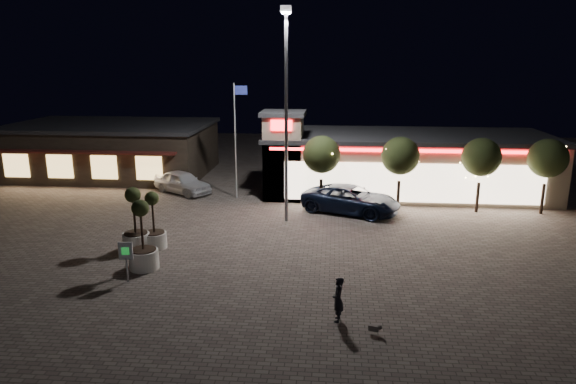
# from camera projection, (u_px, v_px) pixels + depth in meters

# --- Properties ---
(ground) EXTENTS (90.00, 90.00, 0.00)m
(ground) POSITION_uv_depth(u_px,v_px,m) (227.00, 272.00, 23.63)
(ground) COLOR #645951
(ground) RESTS_ON ground
(retail_building) EXTENTS (20.40, 8.40, 6.10)m
(retail_building) POSITION_uv_depth(u_px,v_px,m) (398.00, 162.00, 37.47)
(retail_building) COLOR gray
(retail_building) RESTS_ON ground
(restaurant_building) EXTENTS (16.40, 11.00, 4.30)m
(restaurant_building) POSITION_uv_depth(u_px,v_px,m) (112.00, 148.00, 43.57)
(restaurant_building) COLOR #382D23
(restaurant_building) RESTS_ON ground
(floodlight_pole) EXTENTS (0.60, 0.40, 12.38)m
(floodlight_pole) POSITION_uv_depth(u_px,v_px,m) (286.00, 104.00, 29.40)
(floodlight_pole) COLOR gray
(floodlight_pole) RESTS_ON ground
(flagpole) EXTENTS (0.95, 0.10, 8.00)m
(flagpole) POSITION_uv_depth(u_px,v_px,m) (236.00, 131.00, 35.13)
(flagpole) COLOR white
(flagpole) RESTS_ON ground
(string_tree_a) EXTENTS (2.42, 2.42, 4.79)m
(string_tree_a) POSITION_uv_depth(u_px,v_px,m) (322.00, 155.00, 32.98)
(string_tree_a) COLOR #332319
(string_tree_a) RESTS_ON ground
(string_tree_b) EXTENTS (2.42, 2.42, 4.79)m
(string_tree_b) POSITION_uv_depth(u_px,v_px,m) (400.00, 156.00, 32.54)
(string_tree_b) COLOR #332319
(string_tree_b) RESTS_ON ground
(string_tree_c) EXTENTS (2.42, 2.42, 4.79)m
(string_tree_c) POSITION_uv_depth(u_px,v_px,m) (481.00, 157.00, 32.10)
(string_tree_c) COLOR #332319
(string_tree_c) RESTS_ON ground
(string_tree_d) EXTENTS (2.42, 2.42, 4.79)m
(string_tree_d) POSITION_uv_depth(u_px,v_px,m) (548.00, 158.00, 31.74)
(string_tree_d) COLOR #332319
(string_tree_d) RESTS_ON ground
(pickup_truck) EXTENTS (6.84, 5.00, 1.73)m
(pickup_truck) POSITION_uv_depth(u_px,v_px,m) (351.00, 199.00, 32.66)
(pickup_truck) COLOR black
(pickup_truck) RESTS_ON ground
(white_sedan) EXTENTS (5.04, 4.23, 1.63)m
(white_sedan) POSITION_uv_depth(u_px,v_px,m) (182.00, 182.00, 37.46)
(white_sedan) COLOR silver
(white_sedan) RESTS_ON ground
(pedestrian) EXTENTS (0.45, 0.66, 1.73)m
(pedestrian) POSITION_uv_depth(u_px,v_px,m) (338.00, 300.00, 19.06)
(pedestrian) COLOR black
(pedestrian) RESTS_ON ground
(dog) EXTENTS (0.49, 0.27, 0.26)m
(dog) POSITION_uv_depth(u_px,v_px,m) (376.00, 328.00, 18.25)
(dog) COLOR #59514C
(dog) RESTS_ON ground
(planter_left) EXTENTS (1.36, 1.36, 3.35)m
(planter_left) POSITION_uv_depth(u_px,v_px,m) (136.00, 231.00, 26.11)
(planter_left) COLOR silver
(planter_left) RESTS_ON ground
(planter_mid) EXTENTS (1.36, 1.36, 3.35)m
(planter_mid) POSITION_uv_depth(u_px,v_px,m) (143.00, 248.00, 23.84)
(planter_mid) COLOR silver
(planter_mid) RESTS_ON ground
(planter_right) EXTENTS (1.24, 1.24, 3.04)m
(planter_right) POSITION_uv_depth(u_px,v_px,m) (154.00, 231.00, 26.47)
(planter_right) COLOR silver
(planter_right) RESTS_ON ground
(valet_sign) EXTENTS (0.62, 0.13, 1.86)m
(valet_sign) POSITION_uv_depth(u_px,v_px,m) (126.00, 254.00, 22.29)
(valet_sign) COLOR gray
(valet_sign) RESTS_ON ground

